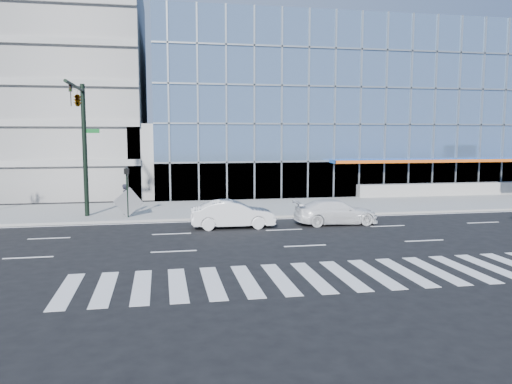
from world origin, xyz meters
TOP-DOWN VIEW (x-y plane):
  - ground at (0.00, 0.00)m, footprint 160.00×160.00m
  - sidewalk at (0.00, 8.00)m, footprint 120.00×8.00m
  - theatre_building at (14.00, 26.00)m, footprint 42.00×26.00m
  - parking_garage at (-20.00, 26.00)m, footprint 24.00×24.00m
  - ramp_block at (-6.00, 18.00)m, footprint 6.00×8.00m
  - tower_backdrop at (-30.00, 70.00)m, footprint 14.00×14.00m
  - traffic_signal at (-11.00, 4.57)m, footprint 1.14×5.74m
  - ped_signal_post at (-8.50, 4.94)m, footprint 0.30×0.33m
  - white_suv at (3.36, 1.17)m, footprint 4.86×2.03m
  - white_sedan at (-2.64, 1.16)m, footprint 4.63×1.70m
  - pedestrian at (-8.66, 6.21)m, footprint 0.69×0.82m
  - tilted_panel at (-8.45, 5.00)m, footprint 1.77×0.59m

SIDE VIEW (x-z plane):
  - ground at x=0.00m, z-range 0.00..0.00m
  - sidewalk at x=0.00m, z-range 0.00..0.15m
  - white_suv at x=3.36m, z-range 0.00..1.40m
  - white_sedan at x=-2.64m, z-range 0.00..1.52m
  - tilted_panel at x=-8.45m, z-range 0.15..1.98m
  - pedestrian at x=-8.66m, z-range 0.15..2.05m
  - ped_signal_post at x=-8.50m, z-range 0.64..3.64m
  - ramp_block at x=-6.00m, z-range 0.00..6.00m
  - traffic_signal at x=-11.00m, z-range 2.16..10.16m
  - theatre_building at x=14.00m, z-range 0.00..15.00m
  - parking_garage at x=-20.00m, z-range 0.00..20.00m
  - tower_backdrop at x=-30.00m, z-range 0.00..48.00m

